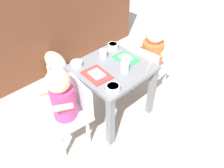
# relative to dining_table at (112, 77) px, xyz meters

# --- Properties ---
(ground_plane) EXTENTS (7.00, 7.00, 0.00)m
(ground_plane) POSITION_rel_dining_table_xyz_m (0.00, 0.00, -0.37)
(ground_plane) COLOR beige
(kitchen_cabinet_back) EXTENTS (2.13, 0.35, 0.87)m
(kitchen_cabinet_back) POSITION_rel_dining_table_xyz_m (0.00, 0.98, 0.07)
(kitchen_cabinet_back) COLOR brown
(kitchen_cabinet_back) RESTS_ON ground
(dining_table) EXTENTS (0.51, 0.49, 0.46)m
(dining_table) POSITION_rel_dining_table_xyz_m (0.00, 0.00, 0.00)
(dining_table) COLOR slate
(dining_table) RESTS_ON ground
(seated_child_left) EXTENTS (0.31, 0.31, 0.65)m
(seated_child_left) POSITION_rel_dining_table_xyz_m (-0.41, 0.01, 0.04)
(seated_child_left) COLOR silver
(seated_child_left) RESTS_ON ground
(seated_child_right) EXTENTS (0.30, 0.30, 0.66)m
(seated_child_right) POSITION_rel_dining_table_xyz_m (0.42, -0.04, 0.04)
(seated_child_right) COLOR silver
(seated_child_right) RESTS_ON ground
(dog) EXTENTS (0.18, 0.43, 0.30)m
(dog) POSITION_rel_dining_table_xyz_m (-0.08, 0.71, -0.17)
(dog) COLOR beige
(dog) RESTS_ON ground
(food_tray_left) EXTENTS (0.16, 0.21, 0.02)m
(food_tray_left) POSITION_rel_dining_table_xyz_m (-0.14, 0.00, 0.10)
(food_tray_left) COLOR red
(food_tray_left) RESTS_ON dining_table
(food_tray_right) EXTENTS (0.15, 0.18, 0.02)m
(food_tray_right) POSITION_rel_dining_table_xyz_m (0.14, 0.00, 0.10)
(food_tray_right) COLOR green
(food_tray_right) RESTS_ON dining_table
(water_cup_left) EXTENTS (0.06, 0.06, 0.07)m
(water_cup_left) POSITION_rel_dining_table_xyz_m (0.04, 0.13, 0.12)
(water_cup_left) COLOR white
(water_cup_left) RESTS_ON dining_table
(water_cup_right) EXTENTS (0.06, 0.06, 0.07)m
(water_cup_right) POSITION_rel_dining_table_xyz_m (0.02, -0.10, 0.13)
(water_cup_right) COLOR white
(water_cup_right) RESTS_ON dining_table
(cereal_bowl_left_side) EXTENTS (0.08, 0.08, 0.04)m
(cereal_bowl_left_side) POSITION_rel_dining_table_xyz_m (0.18, 0.18, 0.12)
(cereal_bowl_left_side) COLOR white
(cereal_bowl_left_side) RESTS_ON dining_table
(veggie_bowl_near) EXTENTS (0.08, 0.08, 0.03)m
(veggie_bowl_near) POSITION_rel_dining_table_xyz_m (-0.17, 0.18, 0.11)
(veggie_bowl_near) COLOR white
(veggie_bowl_near) RESTS_ON dining_table
(cereal_bowl_right_side) EXTENTS (0.09, 0.09, 0.03)m
(cereal_bowl_right_side) POSITION_rel_dining_table_xyz_m (-0.17, -0.18, 0.11)
(cereal_bowl_right_side) COLOR white
(cereal_bowl_right_side) RESTS_ON dining_table
(spoon_by_left_tray) EXTENTS (0.10, 0.05, 0.01)m
(spoon_by_left_tray) POSITION_rel_dining_table_xyz_m (0.21, -0.17, 0.10)
(spoon_by_left_tray) COLOR silver
(spoon_by_left_tray) RESTS_ON dining_table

